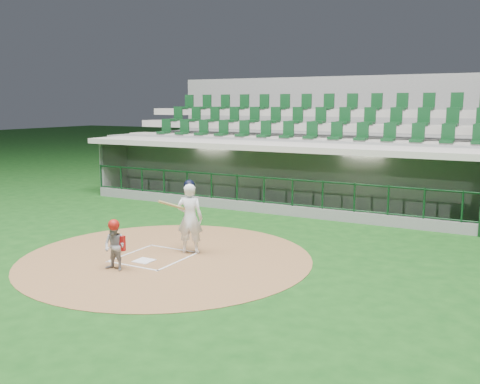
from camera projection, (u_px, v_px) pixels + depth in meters
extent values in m
plane|color=#124012|center=(161.00, 255.00, 13.55)|extent=(120.00, 120.00, 0.00)
cylinder|color=brown|center=(166.00, 258.00, 13.24)|extent=(7.20, 7.20, 0.01)
cube|color=white|center=(144.00, 261.00, 12.94)|extent=(0.43, 0.43, 0.02)
cube|color=white|center=(131.00, 253.00, 13.64)|extent=(0.05, 1.80, 0.01)
cube|color=white|center=(179.00, 261.00, 12.94)|extent=(0.05, 1.80, 0.01)
cube|color=silver|center=(174.00, 249.00, 14.03)|extent=(1.55, 0.05, 0.01)
cube|color=white|center=(132.00, 266.00, 12.55)|extent=(1.55, 0.05, 0.01)
cube|color=slate|center=(282.00, 220.00, 20.15)|extent=(15.00, 3.00, 0.10)
cube|color=slate|center=(298.00, 178.00, 21.31)|extent=(15.00, 0.20, 2.70)
cube|color=#A8A195|center=(297.00, 172.00, 21.17)|extent=(13.50, 0.04, 0.90)
cube|color=slate|center=(126.00, 171.00, 23.44)|extent=(0.20, 3.00, 2.70)
cube|color=#ABA69B|center=(280.00, 145.00, 19.47)|extent=(15.40, 3.50, 0.20)
cube|color=slate|center=(264.00, 209.00, 18.69)|extent=(15.00, 0.15, 0.40)
cube|color=black|center=(264.00, 164.00, 18.43)|extent=(15.00, 0.01, 0.95)
cube|color=brown|center=(293.00, 208.00, 21.02)|extent=(12.75, 0.40, 0.45)
cube|color=white|center=(213.00, 145.00, 21.11)|extent=(1.30, 0.35, 0.04)
cube|color=white|center=(363.00, 151.00, 18.30)|extent=(1.30, 0.35, 0.04)
imported|color=#AF1216|center=(170.00, 184.00, 23.53)|extent=(1.08, 0.75, 1.53)
imported|color=#AC1213|center=(269.00, 193.00, 21.19)|extent=(0.94, 0.51, 1.52)
imported|color=maroon|center=(318.00, 197.00, 19.97)|extent=(0.83, 0.55, 1.67)
imported|color=maroon|center=(452.00, 210.00, 17.82)|extent=(1.51, 0.69, 1.57)
cube|color=gray|center=(313.00, 166.00, 22.69)|extent=(17.00, 6.50, 2.50)
cube|color=#9B968C|center=(301.00, 141.00, 21.20)|extent=(16.60, 0.95, 0.30)
cube|color=#9B958C|center=(309.00, 127.00, 21.94)|extent=(16.60, 0.95, 0.30)
cube|color=gray|center=(318.00, 113.00, 22.67)|extent=(16.60, 0.95, 0.30)
cube|color=slate|center=(339.00, 130.00, 25.37)|extent=(17.00, 0.25, 5.05)
imported|color=white|center=(190.00, 218.00, 13.52)|extent=(0.77, 0.63, 1.81)
sphere|color=black|center=(189.00, 185.00, 13.38)|extent=(0.28, 0.28, 0.28)
cylinder|color=#A3864A|center=(176.00, 206.00, 13.36)|extent=(0.58, 0.79, 0.39)
imported|color=#99999E|center=(115.00, 246.00, 12.17)|extent=(0.55, 0.43, 1.11)
sphere|color=#A71712|center=(114.00, 225.00, 12.09)|extent=(0.26, 0.26, 0.26)
cube|color=#AC1213|center=(119.00, 243.00, 12.29)|extent=(0.32, 0.10, 0.35)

